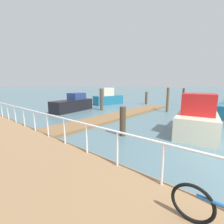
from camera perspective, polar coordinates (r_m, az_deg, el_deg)
ground_plane at (r=20.89m, az=-31.04°, el=1.00°), size 300.00×300.00×0.00m
floating_dock at (r=13.83m, az=3.01°, el=-1.15°), size 15.56×2.00×0.18m
boardwalk_railing at (r=8.93m, az=-26.70°, el=-1.15°), size 0.06×24.66×1.08m
dock_piling_0 at (r=22.75m, az=12.49°, el=5.04°), size 0.34×0.34×1.73m
dock_piling_1 at (r=16.76m, az=19.74°, el=4.19°), size 0.25×0.25×2.46m
dock_piling_2 at (r=22.70m, az=24.66°, el=5.04°), size 0.26×0.26×2.27m
dock_piling_3 at (r=16.92m, az=-3.84°, el=4.55°), size 0.32×0.32×2.31m
dock_piling_4 at (r=8.50m, az=3.95°, el=-3.44°), size 0.33×0.33×1.61m
moored_boat_0 at (r=16.97m, az=-14.16°, el=2.81°), size 4.93×2.30×1.87m
moored_boat_1 at (r=10.10m, az=28.82°, el=-2.22°), size 4.78×2.71×2.31m
moored_boat_2 at (r=21.92m, az=-1.49°, el=5.10°), size 4.43×2.43×2.31m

